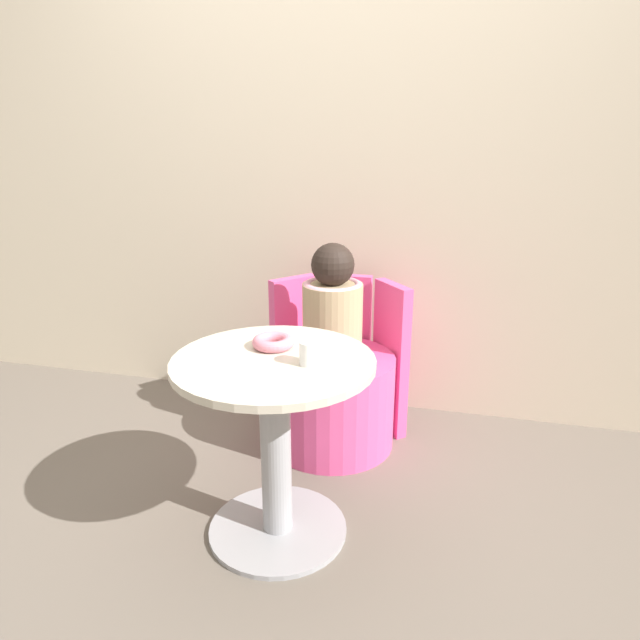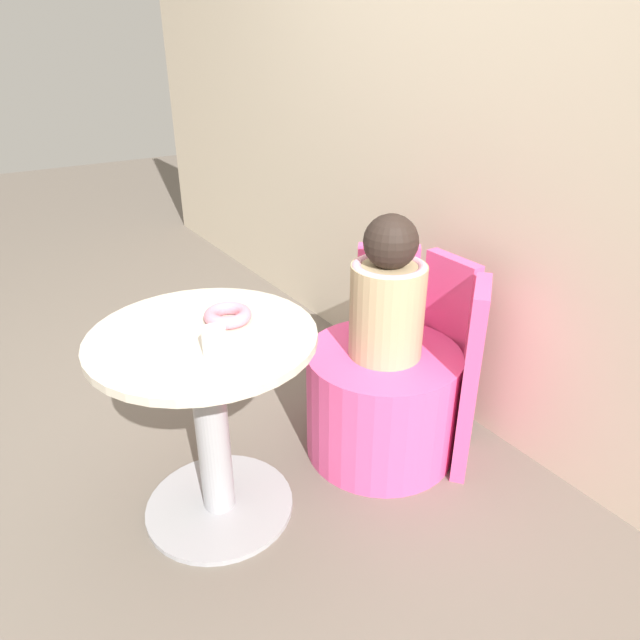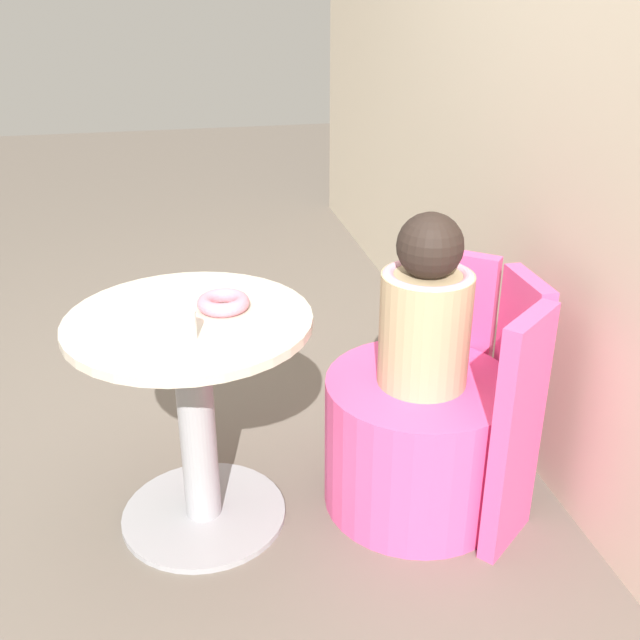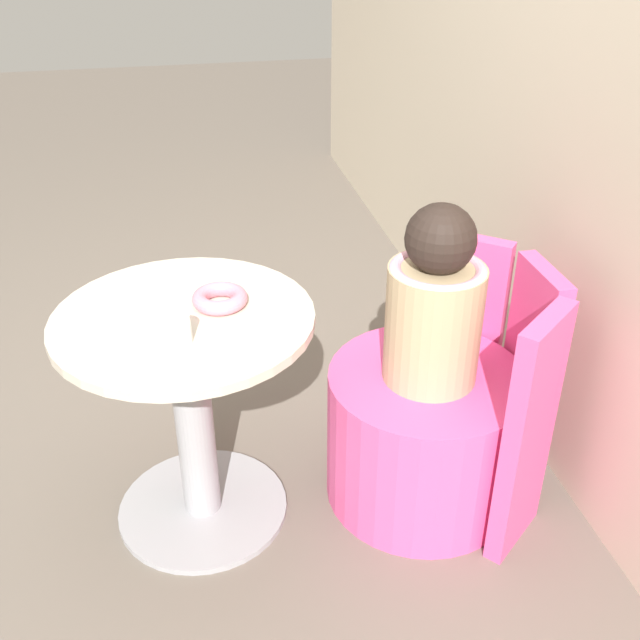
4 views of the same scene
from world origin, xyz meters
The scene contains 8 objects.
ground_plane centered at (0.00, 0.00, 0.00)m, with size 12.00×12.00×0.00m, color #665B51.
back_wall centered at (0.00, 1.13, 1.20)m, with size 6.00×0.06×2.40m.
round_table centered at (0.03, 0.04, 0.42)m, with size 0.65×0.65×0.65m.
tub_chair centered at (0.08, 0.67, 0.20)m, with size 0.54×0.54×0.41m.
booth_backrest centered at (0.08, 0.90, 0.35)m, with size 0.64×0.24×0.70m.
child_figure centered at (0.08, 0.67, 0.63)m, with size 0.25×0.25×0.49m.
donut centered at (0.00, 0.14, 0.67)m, with size 0.14×0.14×0.04m.
cup centered at (0.15, 0.03, 0.68)m, with size 0.06×0.06×0.07m.
Camera 4 is at (1.64, 0.04, 1.57)m, focal length 42.00 mm.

